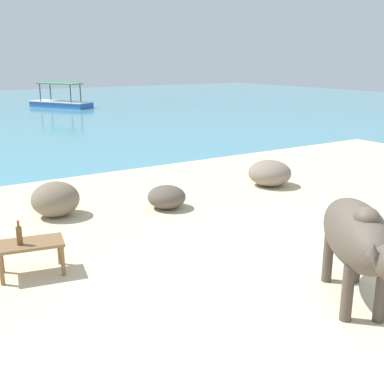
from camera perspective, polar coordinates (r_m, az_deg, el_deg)
sand_beach at (r=5.47m, az=17.40°, el=-12.60°), size 18.00×14.00×0.04m
cow at (r=5.20m, az=19.18°, el=-5.03°), size 1.51×1.85×1.13m
low_bench_table at (r=6.02m, az=-18.71°, el=-6.28°), size 0.83×0.58×0.41m
bottle at (r=5.91m, az=-19.93°, el=-4.87°), size 0.07×0.07×0.30m
shore_rock_large at (r=8.12m, az=-15.99°, el=-0.83°), size 0.81×0.79×0.58m
shore_rock_medium at (r=9.85m, az=9.26°, el=2.25°), size 1.08×1.09×0.52m
shore_rock_small at (r=8.26m, az=-3.05°, el=-0.59°), size 0.74×0.76×0.40m
boat_blue at (r=27.29m, az=-15.40°, el=10.31°), size 2.79×3.77×1.29m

